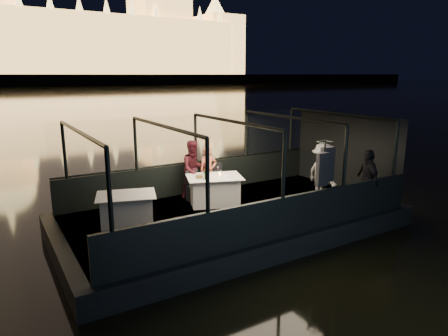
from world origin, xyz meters
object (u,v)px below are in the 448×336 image
dining_table_central (214,190)px  chair_port_left (195,185)px  person_woman_coral (208,169)px  wine_bottle (205,174)px  coat_stand (323,185)px  passenger_stripe (323,175)px  dining_table_aft (127,208)px  passenger_dark (368,177)px  chair_port_right (219,180)px  person_man_maroon (194,172)px

dining_table_central → chair_port_left: bearing=122.7°
person_woman_coral → wine_bottle: (-0.63, -1.01, 0.17)m
dining_table_central → chair_port_left: chair_port_left is taller
coat_stand → passenger_stripe: (0.89, 0.89, -0.05)m
dining_table_aft → passenger_stripe: bearing=-15.8°
dining_table_central → passenger_dark: passenger_dark is taller
chair_port_right → passenger_dark: 4.04m
passenger_stripe → dining_table_central: bearing=65.1°
dining_table_central → coat_stand: 2.94m
person_man_maroon → chair_port_left: bearing=-112.7°
coat_stand → passenger_dark: 1.69m
chair_port_right → coat_stand: bearing=-83.1°
dining_table_aft → chair_port_left: chair_port_left is taller
wine_bottle → chair_port_right: bearing=42.8°
person_woman_coral → passenger_stripe: size_ratio=0.84×
coat_stand → wine_bottle: 2.96m
chair_port_left → person_man_maroon: bearing=64.5°
person_man_maroon → wine_bottle: (-0.17, -0.99, 0.17)m
person_woman_coral → chair_port_left: bearing=-142.1°
passenger_stripe → wine_bottle: 3.09m
chair_port_left → passenger_stripe: passenger_stripe is taller
chair_port_right → person_man_maroon: 0.80m
dining_table_central → person_woman_coral: person_woman_coral is taller
passenger_stripe → chair_port_right: bearing=48.2°
passenger_dark → passenger_stripe: bearing=-114.1°
passenger_dark → person_man_maroon: bearing=-113.2°
person_woman_coral → passenger_dark: (2.90, -3.21, 0.10)m
dining_table_central → person_man_maroon: (-0.18, 0.83, 0.36)m
dining_table_aft → passenger_stripe: size_ratio=0.79×
dining_table_central → passenger_stripe: bearing=-33.7°
coat_stand → passenger_dark: size_ratio=1.26×
dining_table_central → chair_port_left: 0.61m
chair_port_right → passenger_stripe: (1.85, -2.25, 0.40)m
person_man_maroon → passenger_stripe: 3.53m
person_man_maroon → passenger_stripe: bearing=-40.8°
dining_table_central → chair_port_right: size_ratio=1.63×
dining_table_aft → person_man_maroon: 2.55m
chair_port_left → coat_stand: (1.83, -2.99, 0.45)m
dining_table_aft → person_man_maroon: person_man_maroon is taller
dining_table_aft → passenger_dark: passenger_dark is taller
chair_port_right → passenger_stripe: size_ratio=0.53×
chair_port_right → dining_table_aft: bearing=-173.9°
coat_stand → wine_bottle: (-1.85, 2.31, 0.02)m
dining_table_central → passenger_dark: (3.18, -2.37, 0.47)m
dining_table_aft → chair_port_left: bearing=18.8°
person_man_maroon → wine_bottle: 1.02m
chair_port_left → chair_port_right: bearing=9.3°
wine_bottle → person_woman_coral: bearing=57.9°
coat_stand → person_man_maroon: (-1.68, 3.31, -0.15)m
passenger_dark → wine_bottle: bearing=-101.6°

